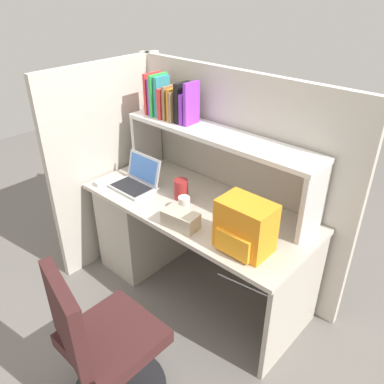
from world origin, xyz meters
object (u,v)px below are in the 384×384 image
computer_mouse (101,182)px  backpack (245,227)px  laptop (137,180)px  snack_canister (181,189)px  tissue_box (181,219)px  office_chair (104,351)px  paper_cup (184,204)px

computer_mouse → backpack: bearing=4.8°
laptop → snack_canister: bearing=15.4°
tissue_box → office_chair: office_chair is taller
snack_canister → tissue_box: bearing=-46.7°
computer_mouse → paper_cup: paper_cup is taller
paper_cup → tissue_box: bearing=-53.3°
laptop → computer_mouse: 0.27m
tissue_box → paper_cup: bearing=120.0°
backpack → paper_cup: (-0.51, 0.06, -0.09)m
backpack → paper_cup: 0.52m
laptop → office_chair: size_ratio=0.33×
tissue_box → snack_canister: (-0.23, 0.24, 0.02)m
backpack → paper_cup: size_ratio=2.99×
paper_cup → tissue_box: 0.18m
backpack → tissue_box: size_ratio=1.36×
office_chair → snack_canister: bearing=-55.4°
laptop → snack_canister: laptop is taller
computer_mouse → snack_canister: (0.57, 0.25, 0.05)m
office_chair → backpack: bearing=-94.7°
snack_canister → office_chair: size_ratio=0.15×
paper_cup → laptop: bearing=179.4°
backpack → computer_mouse: (-1.20, -0.08, -0.13)m
paper_cup → snack_canister: bearing=140.8°
computer_mouse → tissue_box: tissue_box is taller
laptop → office_chair: laptop is taller
tissue_box → office_chair: 0.83m
backpack → office_chair: size_ratio=0.32×
computer_mouse → office_chair: (0.94, -0.72, -0.35)m
backpack → laptop: bearing=176.1°
computer_mouse → office_chair: office_chair is taller
computer_mouse → snack_canister: 0.62m
office_chair → laptop: bearing=-36.8°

